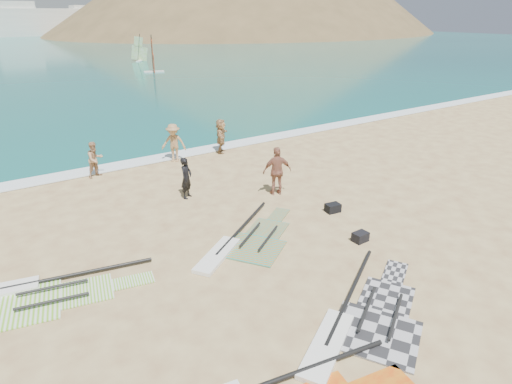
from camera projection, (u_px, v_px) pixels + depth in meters
ground at (325, 272)px, 12.19m from camera, size 300.00×300.00×0.00m
surf_line at (159, 159)px, 21.58m from camera, size 300.00×1.20×0.04m
headland_main at (255, 33)px, 155.35m from camera, size 143.00×143.00×45.00m
headland_minor at (310, 30)px, 181.04m from camera, size 70.00×70.00×28.00m
rig_grey at (359, 322)px, 10.13m from camera, size 5.42×3.81×0.20m
rig_green at (35, 293)px, 11.18m from camera, size 5.19×2.55×0.20m
rig_orange at (243, 243)px, 13.61m from camera, size 4.89×3.71×0.20m
gear_bag_near at (360, 237)px, 13.76m from camera, size 0.50×0.37×0.31m
gear_bag_far at (333, 208)px, 15.79m from camera, size 0.58×0.45×0.32m
person_wetsuit at (186, 178)px, 16.77m from camera, size 0.72×0.68×1.66m
beachgoer_left at (95, 159)px, 18.98m from camera, size 0.94×0.84×1.60m
beachgoer_mid at (174, 143)px, 20.88m from camera, size 1.38×1.33×1.89m
beachgoer_back at (277, 171)px, 17.03m from camera, size 1.26×0.87×1.98m
beachgoer_right at (221, 136)px, 22.26m from camera, size 1.38×1.65×1.78m
windsurfer_centre at (153, 62)px, 52.28m from camera, size 2.53×2.87×4.44m
windsurfer_right at (139, 53)px, 64.28m from camera, size 2.16×2.12×3.98m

